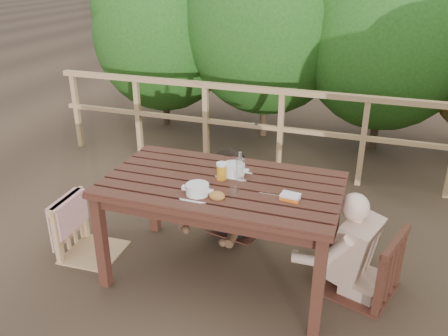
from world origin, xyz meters
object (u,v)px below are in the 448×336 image
(soup_near, at_px, (197,190))
(bottle, at_px, (240,168))
(chair_right, at_px, (366,232))
(tumbler, at_px, (234,193))
(woman, at_px, (239,164))
(chair_left, at_px, (88,205))
(table, at_px, (222,230))
(bread_roll, at_px, (217,196))
(chair_far, at_px, (238,185))
(beer_glass, at_px, (221,172))
(soup_far, at_px, (234,170))
(butter_tub, at_px, (290,198))
(diner_right, at_px, (373,217))

(soup_near, distance_m, bottle, 0.37)
(chair_right, xyz_separation_m, soup_near, (-1.14, -0.39, 0.34))
(tumbler, bearing_deg, woman, 104.98)
(chair_left, distance_m, woman, 1.32)
(table, height_order, bread_roll, bread_roll)
(bread_roll, bearing_deg, chair_left, 172.37)
(soup_near, height_order, bread_roll, soup_near)
(chair_far, height_order, chair_right, chair_right)
(soup_near, height_order, beer_glass, beer_glass)
(bottle, bearing_deg, bread_roll, -102.86)
(soup_far, distance_m, bread_roll, 0.41)
(chair_right, bearing_deg, chair_left, -65.23)
(woman, xyz_separation_m, soup_far, (0.12, -0.55, 0.20))
(woman, height_order, soup_far, woman)
(bread_roll, xyz_separation_m, beer_glass, (-0.07, 0.29, 0.04))
(chair_left, xyz_separation_m, beer_glass, (1.11, 0.13, 0.40))
(soup_far, bearing_deg, butter_tub, -28.38)
(soup_near, bearing_deg, chair_right, 19.09)
(beer_glass, bearing_deg, chair_right, 6.28)
(soup_near, height_order, butter_tub, soup_near)
(soup_far, height_order, beer_glass, beer_glass)
(chair_right, distance_m, soup_far, 1.06)
(chair_right, xyz_separation_m, diner_right, (0.03, 0.00, 0.13))
(tumbler, bearing_deg, bottle, 97.07)
(diner_right, relative_size, beer_glass, 8.67)
(chair_left, xyz_separation_m, bread_roll, (1.17, -0.16, 0.36))
(woman, height_order, butter_tub, woman)
(diner_right, height_order, soup_far, diner_right)
(woman, bearing_deg, chair_left, 49.36)
(soup_far, relative_size, bread_roll, 2.55)
(table, xyz_separation_m, soup_near, (-0.09, -0.24, 0.44))
(bread_roll, height_order, tumbler, tumbler)
(chair_far, distance_m, bread_roll, 1.02)
(chair_left, height_order, chair_right, chair_right)
(chair_far, distance_m, beer_glass, 0.77)
(woman, bearing_deg, diner_right, 166.40)
(table, height_order, butter_tub, butter_tub)
(table, bearing_deg, woman, 96.92)
(soup_near, relative_size, soup_far, 0.95)
(table, distance_m, diner_right, 1.11)
(tumbler, bearing_deg, soup_near, -165.44)
(chair_left, bearing_deg, soup_far, -80.34)
(table, relative_size, soup_near, 6.34)
(woman, relative_size, tumbler, 17.98)
(table, bearing_deg, bread_roll, -78.01)
(chair_right, xyz_separation_m, soup_far, (-1.01, 0.00, 0.34))
(woman, xyz_separation_m, soup_near, (-0.01, -0.94, 0.20))
(bottle, bearing_deg, chair_far, 108.10)
(bread_roll, relative_size, beer_glass, 0.77)
(beer_glass, bearing_deg, table, -67.66)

